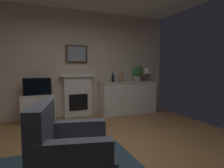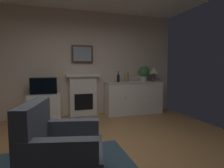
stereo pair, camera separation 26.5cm
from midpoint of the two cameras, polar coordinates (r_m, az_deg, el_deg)
The scene contains 15 objects.
ground_plane at distance 2.85m, azimuth 0.35°, elevation -22.89°, with size 5.47×5.30×0.10m, color #9E7042.
wall_rear at distance 5.08m, azimuth -8.80°, elevation 6.06°, with size 5.47×0.06×2.77m, color beige.
fireplace_unit at distance 5.03m, azimuth -7.24°, elevation -3.46°, with size 0.87×0.30×1.10m.
framed_picture at distance 5.03m, azimuth -7.47°, elevation 9.01°, with size 0.55×0.04×0.45m.
sideboard_cabinet at distance 5.30m, azimuth 8.10°, elevation -4.11°, with size 1.61×0.49×0.90m.
table_lamp at distance 5.52m, azimuth 13.82°, elevation 3.73°, with size 0.26×0.26×0.40m.
wine_bottle at distance 5.04m, azimuth 3.42°, elevation 1.80°, with size 0.08×0.08×0.29m.
wine_glass_left at distance 5.19m, azimuth 7.50°, elevation 2.02°, with size 0.07×0.07×0.16m.
wine_glass_center at distance 5.20m, azimuth 8.75°, elevation 2.01°, with size 0.07×0.07×0.16m.
wine_glass_right at distance 5.26m, azimuth 9.80°, elevation 2.03°, with size 0.07×0.07×0.16m.
vase_decorative at distance 5.10m, azimuth 6.02°, elevation 2.18°, with size 0.11×0.11×0.28m.
tv_cabinet at distance 4.83m, azimuth -18.39°, elevation -6.74°, with size 0.75×0.42×0.65m.
tv_set at distance 4.73m, azimuth -18.57°, elevation -0.57°, with size 0.62×0.07×0.40m.
potted_plant_small at distance 5.42m, azimuth 11.08°, elevation 3.52°, with size 0.30×0.30×0.43m.
armchair at distance 2.19m, azimuth -12.17°, elevation -19.44°, with size 0.96×0.93×0.92m.
Camera 2 is at (-0.65, -2.45, 1.29)m, focal length 30.15 mm.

